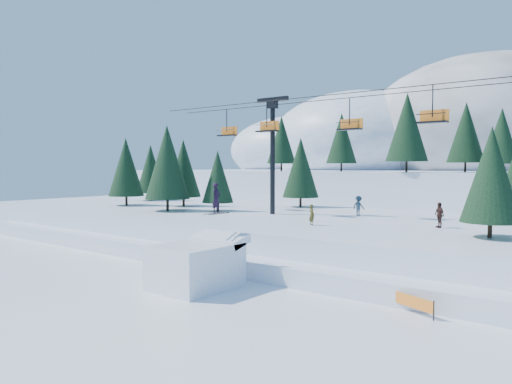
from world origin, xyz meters
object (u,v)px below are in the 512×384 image
Objects in this scene: banner_near at (409,301)px; jump_kicker at (197,264)px; chairlift at (391,132)px; banner_far at (462,299)px.

jump_kicker is at bearing -166.11° from banner_near.
chairlift is (4.30, 16.08, 7.98)m from jump_kicker.
chairlift is 16.84m from banner_far.
chairlift is at bearing 126.56° from banner_far.
jump_kicker is 13.66m from banner_far.
jump_kicker is 2.03× the size of banner_far.
jump_kicker is 0.13× the size of chairlift.
banner_far is (12.86, 4.54, -0.80)m from jump_kicker.
jump_kicker is 18.46m from chairlift.
chairlift is at bearing 75.03° from jump_kicker.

